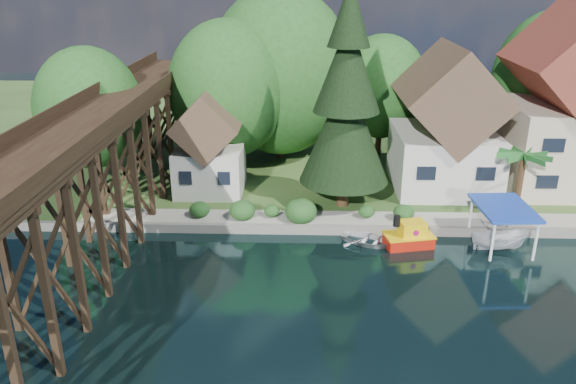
% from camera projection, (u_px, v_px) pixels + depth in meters
% --- Properties ---
extents(ground, '(140.00, 140.00, 0.00)m').
position_uv_depth(ground, '(373.00, 300.00, 30.04)').
color(ground, black).
rests_on(ground, ground).
extents(bank, '(140.00, 52.00, 0.50)m').
position_uv_depth(bank, '(339.00, 129.00, 61.55)').
color(bank, '#27491D').
rests_on(bank, ground).
extents(seawall, '(60.00, 0.40, 0.62)m').
position_uv_depth(seawall, '(421.00, 231.00, 37.25)').
color(seawall, slate).
rests_on(seawall, ground).
extents(promenade, '(50.00, 2.60, 0.06)m').
position_uv_depth(promenade, '(447.00, 220.00, 38.32)').
color(promenade, gray).
rests_on(promenade, bank).
extents(trestle_bridge, '(4.12, 44.18, 9.30)m').
position_uv_depth(trestle_bridge, '(99.00, 171.00, 33.34)').
color(trestle_bridge, black).
rests_on(trestle_bridge, ground).
extents(house_left, '(7.64, 8.64, 11.02)m').
position_uv_depth(house_left, '(446.00, 129.00, 42.82)').
color(house_left, beige).
rests_on(house_left, bank).
extents(house_center, '(8.65, 9.18, 13.89)m').
position_uv_depth(house_center, '(565.00, 112.00, 42.56)').
color(house_center, '#BEB194').
rests_on(house_center, bank).
extents(shed, '(5.09, 5.40, 7.85)m').
position_uv_depth(shed, '(209.00, 149.00, 42.42)').
color(shed, beige).
rests_on(shed, bank).
extents(bg_trees, '(49.90, 13.30, 10.57)m').
position_uv_depth(bg_trees, '(362.00, 87.00, 47.08)').
color(bg_trees, '#382314').
rests_on(bg_trees, bank).
extents(shrubs, '(15.76, 2.47, 1.70)m').
position_uv_depth(shrubs, '(292.00, 209.00, 38.33)').
color(shrubs, '#1B4218').
rests_on(shrubs, bank).
extents(conifer, '(6.32, 6.32, 15.55)m').
position_uv_depth(conifer, '(346.00, 103.00, 38.20)').
color(conifer, '#382314').
rests_on(conifer, bank).
extents(palm_tree, '(4.27, 4.27, 4.89)m').
position_uv_depth(palm_tree, '(524.00, 158.00, 37.42)').
color(palm_tree, '#382314').
rests_on(palm_tree, bank).
extents(tugboat, '(3.35, 2.28, 2.23)m').
position_uv_depth(tugboat, '(409.00, 236.00, 35.67)').
color(tugboat, '#AB180B').
rests_on(tugboat, ground).
extents(boat_white_a, '(4.21, 3.79, 0.72)m').
position_uv_depth(boat_white_a, '(368.00, 238.00, 36.11)').
color(boat_white_a, silver).
rests_on(boat_white_a, ground).
extents(boat_canopy, '(3.75, 4.72, 2.94)m').
position_uv_depth(boat_canopy, '(501.00, 231.00, 35.02)').
color(boat_canopy, silver).
rests_on(boat_canopy, ground).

